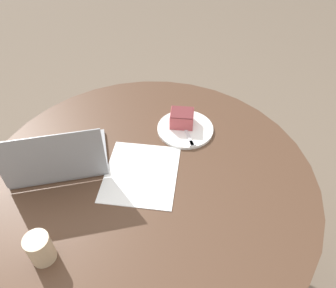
% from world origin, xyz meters
% --- Properties ---
extents(ground_plane, '(12.00, 12.00, 0.00)m').
position_xyz_m(ground_plane, '(0.00, 0.00, 0.00)').
color(ground_plane, '#6B5B4C').
extents(dining_table, '(1.18, 1.18, 0.71)m').
position_xyz_m(dining_table, '(0.00, 0.00, 0.60)').
color(dining_table, '#4C3323').
rests_on(dining_table, ground_plane).
extents(paper_document, '(0.37, 0.35, 0.00)m').
position_xyz_m(paper_document, '(0.02, 0.02, 0.71)').
color(paper_document, white).
rests_on(paper_document, dining_table).
extents(plate, '(0.23, 0.23, 0.01)m').
position_xyz_m(plate, '(0.19, -0.20, 0.71)').
color(plate, white).
rests_on(plate, dining_table).
extents(cake_slice, '(0.11, 0.12, 0.06)m').
position_xyz_m(cake_slice, '(0.22, -0.19, 0.75)').
color(cake_slice, '#B74C51').
rests_on(cake_slice, plate).
extents(fork, '(0.17, 0.03, 0.00)m').
position_xyz_m(fork, '(0.15, -0.20, 0.72)').
color(fork, silver).
rests_on(fork, plate).
extents(coffee_glass, '(0.07, 0.07, 0.10)m').
position_xyz_m(coffee_glass, '(-0.21, 0.36, 0.75)').
color(coffee_glass, '#C6AD89').
rests_on(coffee_glass, dining_table).
extents(laptop, '(0.25, 0.35, 0.22)m').
position_xyz_m(laptop, '(0.14, 0.29, 0.74)').
color(laptop, gray).
rests_on(laptop, dining_table).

